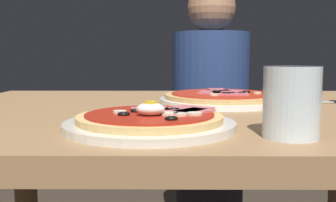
{
  "coord_description": "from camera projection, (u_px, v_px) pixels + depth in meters",
  "views": [
    {
      "loc": [
        -0.04,
        -0.88,
        0.89
      ],
      "look_at": [
        -0.04,
        -0.13,
        0.8
      ],
      "focal_mm": 42.81,
      "sensor_mm": 36.0,
      "label": 1
    }
  ],
  "objects": [
    {
      "name": "pizza_foreground",
      "position": [
        150.0,
        121.0,
        0.63
      ],
      "size": [
        0.27,
        0.27,
        0.05
      ],
      "color": "silver",
      "rests_on": "dining_table"
    },
    {
      "name": "pizza_across_left",
      "position": [
        222.0,
        98.0,
        0.97
      ],
      "size": [
        0.3,
        0.3,
        0.03
      ],
      "color": "white",
      "rests_on": "dining_table"
    },
    {
      "name": "knife",
      "position": [
        333.0,
        102.0,
        0.97
      ],
      "size": [
        0.2,
        0.04,
        0.01
      ],
      "color": "silver",
      "rests_on": "dining_table"
    },
    {
      "name": "dining_table",
      "position": [
        187.0,
        163.0,
        0.9
      ],
      "size": [
        1.12,
        0.84,
        0.77
      ],
      "color": "#9E754C",
      "rests_on": "ground"
    },
    {
      "name": "diner_person",
      "position": [
        210.0,
        131.0,
        1.72
      ],
      "size": [
        0.32,
        0.32,
        1.18
      ],
      "rotation": [
        0.0,
        0.0,
        3.14
      ],
      "color": "black",
      "rests_on": "ground"
    },
    {
      "name": "water_glass_near",
      "position": [
        291.0,
        107.0,
        0.56
      ],
      "size": [
        0.08,
        0.08,
        0.1
      ],
      "color": "silver",
      "rests_on": "dining_table"
    }
  ]
}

